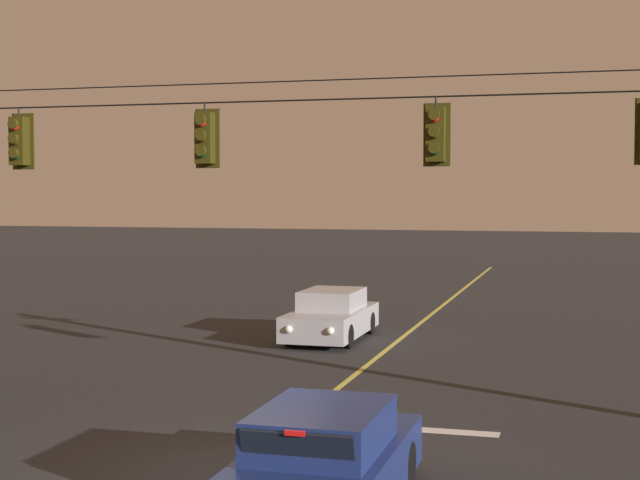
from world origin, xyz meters
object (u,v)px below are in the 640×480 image
Objects in this scene: traffic_light_leftmost at (19,141)px; car_oncoming_lead at (331,316)px; car_waiting_near_lane at (324,463)px; traffic_light_left_inner at (204,138)px; traffic_light_centre at (436,134)px.

car_oncoming_lead is at bearing 65.13° from traffic_light_leftmost.
car_waiting_near_lane is at bearing -33.95° from traffic_light_leftmost.
traffic_light_leftmost is 3.97m from traffic_light_left_inner.
traffic_light_leftmost reaches higher than car_waiting_near_lane.
traffic_light_left_inner is at bearing -90.82° from car_oncoming_lead.
traffic_light_left_inner is 7.81m from car_waiting_near_lane.
car_oncoming_lead is at bearing 115.60° from traffic_light_centre.
traffic_light_centre is 10.77m from car_oncoming_lead.
traffic_light_left_inner is 0.28× the size of car_waiting_near_lane.
traffic_light_leftmost is 1.00× the size of traffic_light_centre.
traffic_light_leftmost is 10.32m from car_waiting_near_lane.
traffic_light_left_inner is 4.36m from traffic_light_centre.
traffic_light_centre is at bearing 0.00° from traffic_light_leftmost.
traffic_light_left_inner is (3.97, 0.00, 0.00)m from traffic_light_leftmost.
traffic_light_left_inner is 1.00× the size of traffic_light_centre.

